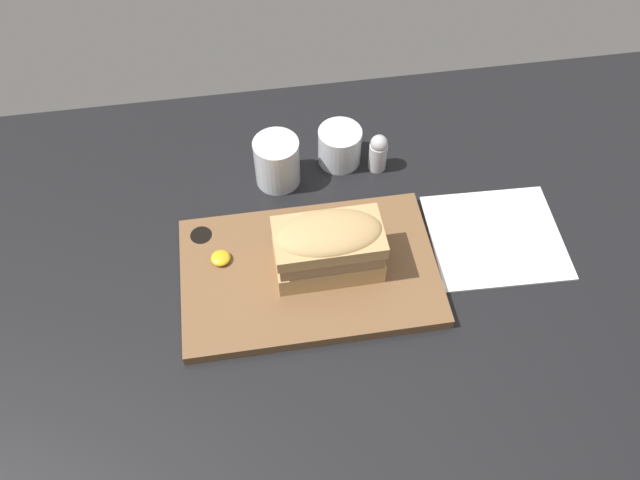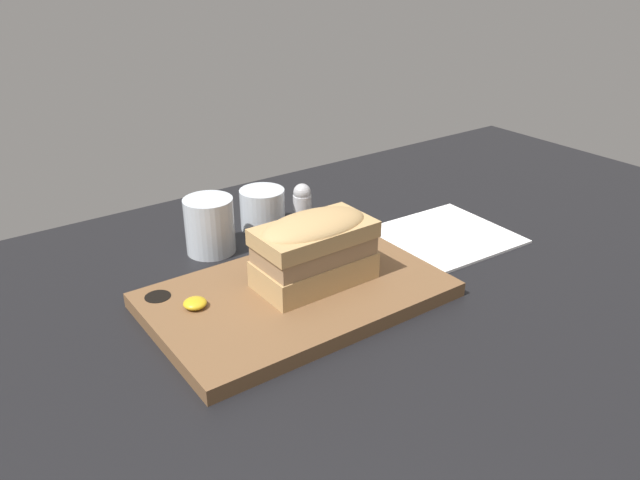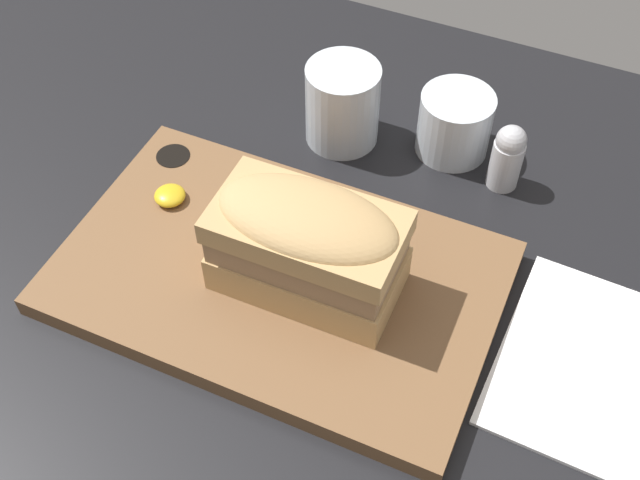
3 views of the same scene
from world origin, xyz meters
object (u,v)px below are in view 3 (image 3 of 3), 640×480
at_px(serving_board, 278,277).
at_px(sandwich, 308,242).
at_px(wine_glass, 454,126).
at_px(salt_shaker, 507,156).
at_px(napkin, 627,381).
at_px(water_glass, 342,109).

xyz_separation_m(serving_board, sandwich, (0.03, 0.00, 0.07)).
distance_m(wine_glass, salt_shaker, 0.07).
height_order(napkin, salt_shaker, salt_shaker).
bearing_deg(salt_shaker, sandwich, -120.21).
relative_size(water_glass, salt_shaker, 1.20).
bearing_deg(napkin, water_glass, 151.90).
bearing_deg(wine_glass, serving_board, -110.66).
bearing_deg(salt_shaker, water_glass, -179.29).
bearing_deg(sandwich, water_glass, 104.93).
distance_m(serving_board, napkin, 0.32).
height_order(water_glass, napkin, water_glass).
bearing_deg(napkin, salt_shaker, 131.40).
bearing_deg(water_glass, wine_glass, 14.79).
height_order(serving_board, napkin, serving_board).
height_order(serving_board, wine_glass, wine_glass).
xyz_separation_m(wine_glass, napkin, (0.23, -0.21, -0.03)).
relative_size(sandwich, wine_glass, 2.11).
xyz_separation_m(water_glass, salt_shaker, (0.18, 0.00, -0.00)).
relative_size(water_glass, wine_glass, 1.16).
xyz_separation_m(sandwich, water_glass, (-0.06, 0.21, -0.04)).
height_order(sandwich, salt_shaker, sandwich).
distance_m(serving_board, wine_glass, 0.26).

